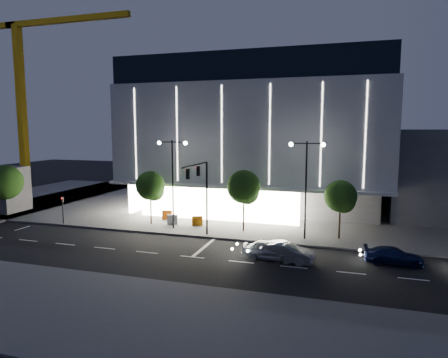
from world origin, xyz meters
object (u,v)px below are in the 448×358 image
at_px(barrier_a, 167,215).
at_px(barrier_b, 173,220).
at_px(tree_left, 151,187).
at_px(car_lead, 270,250).
at_px(tower_crane, 24,69).
at_px(traffic_mast, 201,185).
at_px(tree_right, 341,198).
at_px(barrier_c, 197,221).
at_px(street_lamp_east, 306,175).
at_px(car_third, 394,256).
at_px(tree_mid, 244,189).
at_px(street_lamp_west, 173,171).
at_px(car_second, 285,252).
at_px(ped_signal_far, 63,207).

relative_size(barrier_a, barrier_b, 1.00).
xyz_separation_m(tree_left, car_lead, (13.94, -7.30, -3.30)).
bearing_deg(tower_crane, traffic_mast, -30.47).
xyz_separation_m(tree_right, barrier_c, (-14.12, 0.72, -3.23)).
bearing_deg(barrier_a, tree_left, -113.04).
height_order(traffic_mast, street_lamp_east, street_lamp_east).
bearing_deg(barrier_b, car_third, -28.79).
relative_size(car_lead, barrier_c, 3.94).
bearing_deg(tree_mid, car_lead, -61.66).
bearing_deg(barrier_a, barrier_c, -28.95).
relative_size(traffic_mast, street_lamp_west, 0.79).
bearing_deg(car_third, barrier_b, 72.75).
bearing_deg(car_third, traffic_mast, 82.34).
height_order(street_lamp_west, barrier_c, street_lamp_west).
height_order(traffic_mast, tree_left, traffic_mast).
xyz_separation_m(tree_left, car_second, (15.15, -7.38, -3.31)).
bearing_deg(barrier_c, barrier_a, 134.97).
height_order(car_third, barrier_c, car_third).
bearing_deg(tree_mid, tower_crane, 154.98).
bearing_deg(barrier_c, tree_mid, -31.32).
distance_m(street_lamp_west, barrier_c, 5.90).
bearing_deg(barrier_b, tree_left, -178.84).
relative_size(tower_crane, tree_right, 5.81).
height_order(tree_mid, barrier_a, tree_mid).
distance_m(ped_signal_far, tower_crane, 39.63).
distance_m(tower_crane, barrier_a, 44.82).
relative_size(ped_signal_far, tree_mid, 0.49).
relative_size(tree_right, barrier_c, 5.01).
distance_m(tree_right, car_third, 7.61).
bearing_deg(traffic_mast, street_lamp_west, 146.35).
bearing_deg(car_lead, tree_left, 63.16).
distance_m(tree_right, barrier_c, 14.51).
bearing_deg(tree_mid, ped_signal_far, -172.45).
height_order(traffic_mast, tree_right, traffic_mast).
bearing_deg(car_lead, car_second, -93.24).
height_order(street_lamp_east, barrier_b, street_lamp_east).
height_order(tree_left, car_third, tree_left).
relative_size(traffic_mast, car_third, 1.65).
distance_m(tower_crane, barrier_b, 46.80).
height_order(tower_crane, barrier_c, tower_crane).
xyz_separation_m(tower_crane, barrier_a, (35.62, -18.59, -19.86)).
bearing_deg(street_lamp_east, street_lamp_west, 180.00).
relative_size(street_lamp_east, barrier_a, 8.18).
xyz_separation_m(tree_mid, car_third, (13.02, -5.58, -3.71)).
bearing_deg(tree_right, barrier_b, 178.21).
xyz_separation_m(ped_signal_far, car_third, (32.05, -3.06, -1.26)).
relative_size(tower_crane, tree_left, 5.59).
distance_m(traffic_mast, tree_mid, 4.82).
bearing_deg(traffic_mast, tower_crane, 149.53).
relative_size(traffic_mast, car_lead, 1.63).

